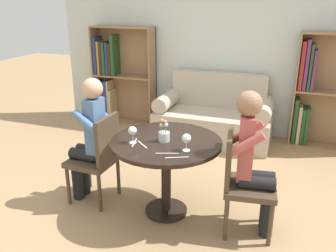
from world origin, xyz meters
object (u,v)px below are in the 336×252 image
object	(u,v)px
flower_vase	(164,134)
chair_left	(98,155)
chair_right	(242,179)
person_right	(254,160)
bookshelf_right	(322,94)
couch	(214,118)
wine_glass_right	(187,139)
person_left	(89,138)
wine_glass_left	(132,131)
bookshelf_left	(116,77)

from	to	relation	value
flower_vase	chair_left	bearing A→B (deg)	-179.30
chair_left	chair_right	bearing A→B (deg)	91.73
person_right	bookshelf_right	bearing A→B (deg)	-22.81
couch	wine_glass_right	distance (m)	2.20
person_left	wine_glass_left	world-z (taller)	person_left
bookshelf_left	wine_glass_left	bearing A→B (deg)	-59.29
couch	person_right	xyz separation A→B (m)	(0.78, -1.99, 0.36)
chair_right	wine_glass_right	world-z (taller)	chair_right
chair_right	wine_glass_right	distance (m)	0.59
person_left	wine_glass_right	size ratio (longest dim) A/B	8.39
bookshelf_right	wine_glass_left	xyz separation A→B (m)	(-1.64, -2.40, 0.11)
bookshelf_right	chair_left	size ratio (longest dim) A/B	1.69
bookshelf_right	person_right	distance (m)	2.35
wine_glass_right	person_left	bearing A→B (deg)	172.74
wine_glass_right	bookshelf_left	bearing A→B (deg)	128.60
chair_right	couch	bearing A→B (deg)	11.07
couch	person_left	size ratio (longest dim) A/B	1.27
bookshelf_left	wine_glass_right	size ratio (longest dim) A/B	10.20
chair_right	bookshelf_left	bearing A→B (deg)	38.18
couch	flower_vase	bearing A→B (deg)	-90.36
chair_left	chair_right	distance (m)	1.38
couch	bookshelf_right	xyz separation A→B (m)	(1.38, 0.28, 0.42)
bookshelf_left	flower_vase	size ratio (longest dim) A/B	7.08
bookshelf_left	wine_glass_left	size ratio (longest dim) A/B	9.97
person_left	person_right	xyz separation A→B (m)	(1.56, 0.01, 0.01)
person_left	wine_glass_right	world-z (taller)	person_left
wine_glass_left	person_left	bearing A→B (deg)	166.27
bookshelf_left	bookshelf_right	world-z (taller)	same
person_right	bookshelf_left	bearing A→B (deg)	39.46
bookshelf_left	flower_vase	world-z (taller)	bookshelf_left
chair_left	wine_glass_left	distance (m)	0.57
person_left	wine_glass_left	size ratio (longest dim) A/B	8.21
bookshelf_left	person_left	bearing A→B (deg)	-68.41
couch	chair_right	size ratio (longest dim) A/B	1.77
couch	wine_glass_left	size ratio (longest dim) A/B	10.41
couch	chair_right	world-z (taller)	couch
chair_right	person_right	xyz separation A→B (m)	(0.09, 0.02, 0.18)
person_left	chair_right	bearing A→B (deg)	91.54
wine_glass_right	wine_glass_left	bearing A→B (deg)	179.90
flower_vase	chair_right	bearing A→B (deg)	-1.39
bookshelf_right	person_right	world-z (taller)	bookshelf_right
couch	person_right	distance (m)	2.17
bookshelf_left	chair_right	world-z (taller)	bookshelf_left
chair_left	wine_glass_right	bearing A→B (deg)	84.47
bookshelf_right	flower_vase	size ratio (longest dim) A/B	7.08
couch	bookshelf_right	distance (m)	1.47
chair_left	flower_vase	xyz separation A→B (m)	(0.68, 0.01, 0.31)
bookshelf_left	person_left	distance (m)	2.44
person_left	flower_vase	size ratio (longest dim) A/B	5.82
wine_glass_right	person_right	bearing A→B (deg)	13.99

